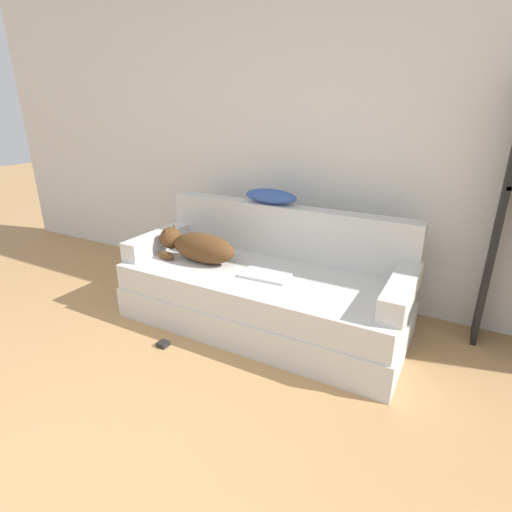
% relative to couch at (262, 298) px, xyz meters
% --- Properties ---
extents(wall_back, '(7.36, 0.06, 2.70)m').
position_rel_couch_xyz_m(wall_back, '(0.01, 0.75, 1.14)').
color(wall_back, silver).
rests_on(wall_back, ground_plane).
extents(couch, '(2.09, 0.90, 0.44)m').
position_rel_couch_xyz_m(couch, '(0.00, 0.00, 0.00)').
color(couch, silver).
rests_on(couch, ground_plane).
extents(couch_backrest, '(2.05, 0.15, 0.41)m').
position_rel_couch_xyz_m(couch_backrest, '(-0.00, 0.38, 0.42)').
color(couch_backrest, silver).
rests_on(couch_backrest, couch).
extents(couch_arm_left, '(0.15, 0.71, 0.15)m').
position_rel_couch_xyz_m(couch_arm_left, '(-0.97, -0.01, 0.30)').
color(couch_arm_left, silver).
rests_on(couch_arm_left, couch).
extents(couch_arm_right, '(0.15, 0.71, 0.15)m').
position_rel_couch_xyz_m(couch_arm_right, '(0.97, -0.01, 0.30)').
color(couch_arm_right, silver).
rests_on(couch_arm_right, couch).
extents(dog, '(0.67, 0.25, 0.25)m').
position_rel_couch_xyz_m(dog, '(-0.54, -0.06, 0.34)').
color(dog, '#513319').
rests_on(dog, couch).
extents(laptop, '(0.36, 0.22, 0.02)m').
position_rel_couch_xyz_m(laptop, '(0.06, -0.07, 0.23)').
color(laptop, silver).
rests_on(laptop, couch).
extents(throw_pillow, '(0.44, 0.16, 0.12)m').
position_rel_couch_xyz_m(throw_pillow, '(-0.13, 0.39, 0.69)').
color(throw_pillow, '#335199').
rests_on(throw_pillow, couch_backrest).
extents(power_adapter, '(0.07, 0.07, 0.03)m').
position_rel_couch_xyz_m(power_adapter, '(-0.46, -0.61, -0.20)').
color(power_adapter, black).
rests_on(power_adapter, ground_plane).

